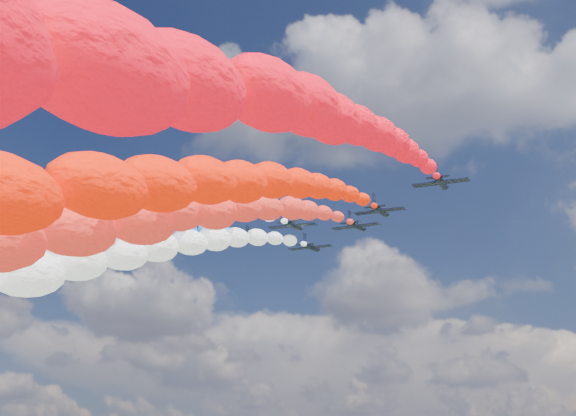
% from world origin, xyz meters
% --- Properties ---
extents(jet_0, '(9.49, 12.84, 4.78)m').
position_xyz_m(jet_0, '(-28.55, -6.64, 100.54)').
color(jet_0, black).
extents(jet_1, '(9.81, 13.07, 4.78)m').
position_xyz_m(jet_1, '(-19.68, 3.76, 100.54)').
color(jet_1, black).
extents(jet_2, '(9.86, 13.10, 4.78)m').
position_xyz_m(jet_2, '(-10.88, 14.50, 100.54)').
color(jet_2, black).
extents(trail_2, '(6.08, 115.88, 44.57)m').
position_xyz_m(trail_2, '(-10.88, -45.56, 80.40)').
color(trail_2, '#186BFF').
extents(jet_3, '(9.81, 13.07, 4.78)m').
position_xyz_m(jet_3, '(-0.33, 8.15, 100.54)').
color(jet_3, black).
extents(trail_3, '(6.08, 115.88, 44.57)m').
position_xyz_m(trail_3, '(-0.33, -51.92, 80.40)').
color(trail_3, white).
extents(jet_4, '(9.28, 12.69, 4.78)m').
position_xyz_m(jet_4, '(-1.49, 22.97, 100.54)').
color(jet_4, black).
extents(trail_4, '(6.08, 115.88, 44.57)m').
position_xyz_m(trail_4, '(-1.49, -37.09, 80.40)').
color(trail_4, white).
extents(jet_5, '(9.82, 13.07, 4.78)m').
position_xyz_m(jet_5, '(11.09, 12.52, 100.54)').
color(jet_5, black).
extents(trail_5, '(6.08, 115.88, 44.57)m').
position_xyz_m(trail_5, '(11.09, -47.54, 80.40)').
color(trail_5, red).
extents(jet_6, '(9.49, 12.84, 4.78)m').
position_xyz_m(jet_6, '(17.39, 5.46, 100.54)').
color(jet_6, black).
extents(trail_6, '(6.08, 115.88, 44.57)m').
position_xyz_m(trail_6, '(17.39, -54.60, 80.40)').
color(trail_6, '#F61802').
extents(jet_7, '(9.22, 12.65, 4.78)m').
position_xyz_m(jet_7, '(30.04, -4.88, 100.54)').
color(jet_7, black).
extents(trail_7, '(6.08, 115.88, 44.57)m').
position_xyz_m(trail_7, '(30.04, -64.95, 80.40)').
color(trail_7, '#F40718').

